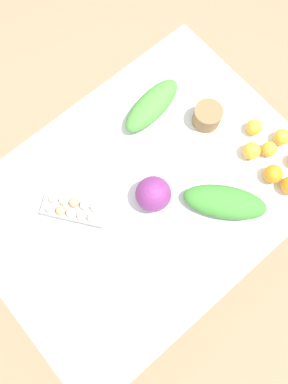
% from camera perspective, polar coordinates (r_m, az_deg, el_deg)
% --- Properties ---
extents(ground_plane, '(8.00, 8.00, 0.00)m').
position_cam_1_polar(ground_plane, '(2.28, 0.00, -5.33)').
color(ground_plane, '#937A5B').
extents(dining_table, '(1.37, 1.01, 0.77)m').
position_cam_1_polar(dining_table, '(1.63, 0.00, -1.08)').
color(dining_table, silver).
rests_on(dining_table, ground_plane).
extents(cabbage_purple, '(0.14, 0.14, 0.14)m').
position_cam_1_polar(cabbage_purple, '(1.46, 1.43, -0.31)').
color(cabbage_purple, '#7A2D75').
rests_on(cabbage_purple, dining_table).
extents(egg_carton, '(0.22, 0.25, 0.09)m').
position_cam_1_polar(egg_carton, '(1.50, -10.61, -2.62)').
color(egg_carton, '#A8A8A3').
rests_on(egg_carton, dining_table).
extents(paper_bag, '(0.12, 0.12, 0.09)m').
position_cam_1_polar(paper_bag, '(1.63, 9.61, 11.34)').
color(paper_bag, olive).
rests_on(paper_bag, dining_table).
extents(greens_bunch_kale, '(0.32, 0.16, 0.10)m').
position_cam_1_polar(greens_bunch_kale, '(1.63, 1.20, 13.04)').
color(greens_bunch_kale, '#4C933D').
rests_on(greens_bunch_kale, dining_table).
extents(greens_bunch_scallion, '(0.32, 0.34, 0.08)m').
position_cam_1_polar(greens_bunch_scallion, '(1.52, 12.22, -1.52)').
color(greens_bunch_scallion, '#3D8433').
rests_on(greens_bunch_scallion, dining_table).
extents(orange_0, '(0.07, 0.07, 0.07)m').
position_cam_1_polar(orange_0, '(1.62, 16.06, 6.05)').
color(orange_0, '#F9A833').
rests_on(orange_0, dining_table).
extents(orange_1, '(0.06, 0.06, 0.06)m').
position_cam_1_polar(orange_1, '(1.65, 18.53, 6.21)').
color(orange_1, '#F9A833').
rests_on(orange_1, dining_table).
extents(orange_5, '(0.08, 0.08, 0.08)m').
position_cam_1_polar(orange_5, '(1.61, 19.07, 2.60)').
color(orange_5, orange).
rests_on(orange_5, dining_table).
extents(orange_6, '(0.07, 0.07, 0.07)m').
position_cam_1_polar(orange_6, '(1.69, 20.30, 7.87)').
color(orange_6, '#F9A833').
rests_on(orange_6, dining_table).
extents(orange_7, '(0.07, 0.07, 0.07)m').
position_cam_1_polar(orange_7, '(1.67, 16.42, 9.45)').
color(orange_7, '#F9A833').
rests_on(orange_7, dining_table).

